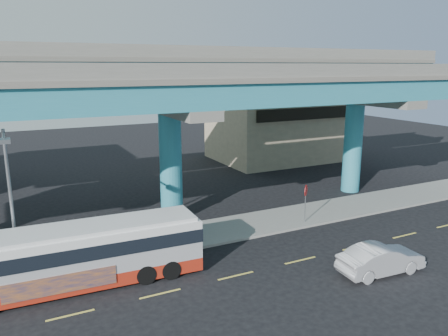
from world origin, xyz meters
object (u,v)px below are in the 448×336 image
transit_bus (79,254)px  street_lamp (9,186)px  stop_sign (306,195)px  sedan (381,259)px

transit_bus → street_lamp: bearing=156.4°
stop_sign → street_lamp: bearing=165.3°
transit_bus → stop_sign: size_ratio=4.60×
street_lamp → stop_sign: street_lamp is taller
transit_bus → stop_sign: bearing=10.2°
transit_bus → sedan: 14.97m
transit_bus → stop_sign: 14.91m
transit_bus → sedan: bearing=-19.1°
transit_bus → stop_sign: (14.77, 2.02, 0.36)m
sedan → stop_sign: stop_sign is taller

